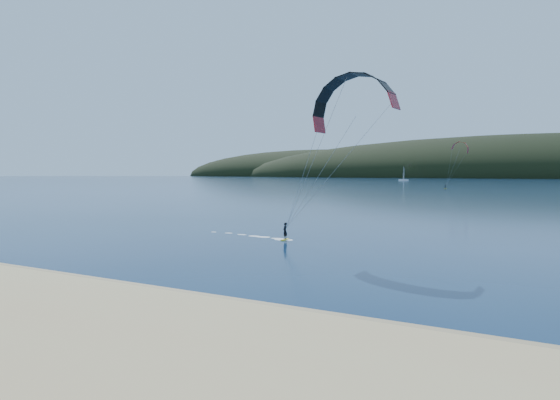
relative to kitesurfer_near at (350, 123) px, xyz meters
name	(u,v)px	position (x,y,z in m)	size (l,w,h in m)	color
ground	(83,312)	(-3.65, -23.31, -10.62)	(1800.00, 1800.00, 0.00)	#081F3C
wet_sand	(151,293)	(-3.65, -18.81, -10.57)	(220.00, 2.50, 0.10)	#938055
kitesurfer_near	(350,123)	(0.00, 0.00, 0.00)	(23.75, 7.82, 14.63)	yellow
kitesurfer_far	(460,150)	(-28.32, 176.69, 4.69)	(10.29, 4.38, 17.93)	yellow
sailboat	(404,180)	(-112.16, 372.28, -9.80)	(8.02, 5.00, 11.17)	white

